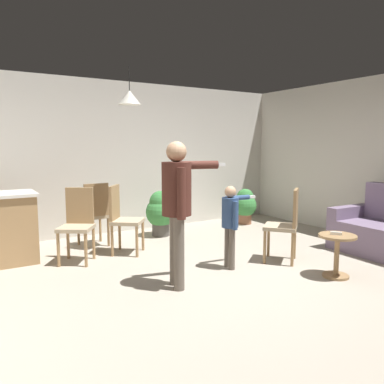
# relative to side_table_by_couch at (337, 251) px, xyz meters

# --- Properties ---
(ground) EXTENTS (7.68, 7.68, 0.00)m
(ground) POSITION_rel_side_table_by_couch_xyz_m (-1.08, 0.53, -0.33)
(ground) COLOR #9E9384
(wall_back) EXTENTS (6.40, 0.10, 2.70)m
(wall_back) POSITION_rel_side_table_by_couch_xyz_m (-1.08, 3.73, 1.02)
(wall_back) COLOR beige
(wall_back) RESTS_ON ground
(side_table_by_couch) EXTENTS (0.44, 0.44, 0.52)m
(side_table_by_couch) POSITION_rel_side_table_by_couch_xyz_m (0.00, 0.00, 0.00)
(side_table_by_couch) COLOR #99754C
(side_table_by_couch) RESTS_ON ground
(person_adult) EXTENTS (0.83, 0.46, 1.62)m
(person_adult) POSITION_rel_side_table_by_couch_xyz_m (-1.77, 0.72, 0.68)
(person_adult) COLOR #60564C
(person_adult) RESTS_ON ground
(person_child) EXTENTS (0.57, 0.31, 1.07)m
(person_child) POSITION_rel_side_table_by_couch_xyz_m (-0.88, 0.94, 0.34)
(person_child) COLOR #60564C
(person_child) RESTS_ON ground
(dining_chair_by_counter) EXTENTS (0.59, 0.59, 1.00)m
(dining_chair_by_counter) POSITION_rel_side_table_by_couch_xyz_m (-1.79, 2.31, 0.22)
(dining_chair_by_counter) COLOR #99754C
(dining_chair_by_counter) RESTS_ON ground
(dining_chair_near_wall) EXTENTS (0.59, 0.59, 1.00)m
(dining_chair_near_wall) POSITION_rel_side_table_by_couch_xyz_m (-0.07, 0.76, 0.22)
(dining_chair_near_wall) COLOR #99754C
(dining_chair_near_wall) RESTS_ON ground
(dining_chair_centre_back) EXTENTS (0.43, 0.43, 1.00)m
(dining_chair_centre_back) POSITION_rel_side_table_by_couch_xyz_m (-2.03, 2.89, 0.22)
(dining_chair_centre_back) COLOR #99754C
(dining_chair_centre_back) RESTS_ON ground
(dining_chair_spare) EXTENTS (0.58, 0.58, 1.00)m
(dining_chair_spare) POSITION_rel_side_table_by_couch_xyz_m (-2.45, 2.27, 0.22)
(dining_chair_spare) COLOR #99754C
(dining_chair_spare) RESTS_ON ground
(potted_plant_corner) EXTENTS (0.52, 0.52, 0.79)m
(potted_plant_corner) POSITION_rel_side_table_by_couch_xyz_m (-0.83, 2.98, 0.11)
(potted_plant_corner) COLOR #4C4742
(potted_plant_corner) RESTS_ON ground
(potted_plant_by_wall) EXTENTS (0.46, 0.46, 0.71)m
(potted_plant_by_wall) POSITION_rel_side_table_by_couch_xyz_m (1.07, 3.00, 0.06)
(potted_plant_by_wall) COLOR brown
(potted_plant_by_wall) RESTS_ON ground
(spare_remote_on_table) EXTENTS (0.11, 0.12, 0.04)m
(spare_remote_on_table) POSITION_rel_side_table_by_couch_xyz_m (-0.02, 0.01, 0.21)
(spare_remote_on_table) COLOR white
(spare_remote_on_table) RESTS_ON side_table_by_couch
(ceiling_light_pendant) EXTENTS (0.32, 0.32, 0.55)m
(ceiling_light_pendant) POSITION_rel_side_table_by_couch_xyz_m (-1.64, 2.32, 1.92)
(ceiling_light_pendant) COLOR silver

